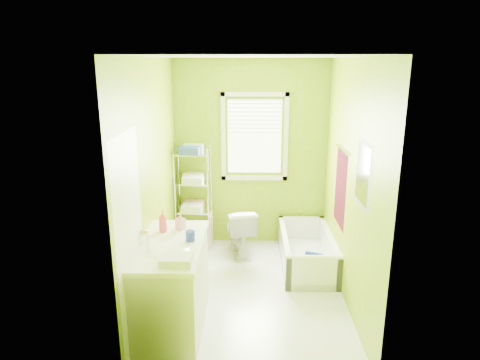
{
  "coord_description": "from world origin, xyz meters",
  "views": [
    {
      "loc": [
        -0.01,
        -4.39,
        2.56
      ],
      "look_at": [
        -0.12,
        0.25,
        1.26
      ],
      "focal_mm": 32.0,
      "sensor_mm": 36.0,
      "label": 1
    }
  ],
  "objects_px": {
    "wire_shelf_unit": "(194,187)",
    "toilet": "(239,231)",
    "bathtub": "(307,255)",
    "vanity": "(172,284)"
  },
  "relations": [
    {
      "from": "bathtub",
      "to": "toilet",
      "type": "height_order",
      "value": "toilet"
    },
    {
      "from": "wire_shelf_unit",
      "to": "toilet",
      "type": "bearing_deg",
      "value": -20.5
    },
    {
      "from": "bathtub",
      "to": "toilet",
      "type": "xyz_separation_m",
      "value": [
        -0.88,
        0.34,
        0.2
      ]
    },
    {
      "from": "bathtub",
      "to": "wire_shelf_unit",
      "type": "distance_m",
      "value": 1.78
    },
    {
      "from": "toilet",
      "to": "vanity",
      "type": "height_order",
      "value": "vanity"
    },
    {
      "from": "vanity",
      "to": "wire_shelf_unit",
      "type": "distance_m",
      "value": 1.98
    },
    {
      "from": "wire_shelf_unit",
      "to": "vanity",
      "type": "bearing_deg",
      "value": -89.22
    },
    {
      "from": "toilet",
      "to": "wire_shelf_unit",
      "type": "xyz_separation_m",
      "value": [
        -0.64,
        0.24,
        0.55
      ]
    },
    {
      "from": "toilet",
      "to": "vanity",
      "type": "relative_size",
      "value": 0.56
    },
    {
      "from": "bathtub",
      "to": "wire_shelf_unit",
      "type": "bearing_deg",
      "value": 159.2
    }
  ]
}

